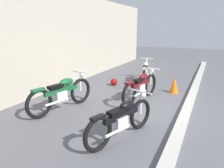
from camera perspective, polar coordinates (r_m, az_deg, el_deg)
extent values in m
plane|color=#56565B|center=(6.27, 8.34, -5.65)|extent=(40.00, 40.00, 0.00)
cube|color=#B2A893|center=(7.70, -17.51, 11.07)|extent=(18.00, 0.30, 3.52)
cube|color=#B7B2A8|center=(6.03, 19.60, -6.61)|extent=(18.00, 0.24, 0.12)
sphere|color=maroon|center=(8.27, 0.53, 0.55)|extent=(0.28, 0.28, 0.28)
cone|color=orange|center=(7.60, 16.52, -0.30)|extent=(0.32, 0.32, 0.55)
torus|color=black|center=(6.33, -8.51, -1.84)|extent=(0.76, 0.25, 0.76)
torus|color=black|center=(5.51, -19.11, -5.07)|extent=(0.76, 0.25, 0.76)
cube|color=silver|center=(5.85, -13.84, -3.28)|extent=(0.37, 0.27, 0.29)
cube|color=#145128|center=(5.84, -13.54, -1.61)|extent=(1.07, 0.32, 0.12)
ellipsoid|color=#145128|center=(5.90, -12.24, 0.53)|extent=(0.49, 0.30, 0.21)
cube|color=black|center=(5.69, -15.08, -0.72)|extent=(0.45, 0.27, 0.08)
cube|color=#145128|center=(5.40, -19.42, -1.54)|extent=(0.35, 0.19, 0.06)
cylinder|color=silver|center=(6.25, -8.61, 0.67)|extent=(0.06, 0.06, 0.57)
cylinder|color=silver|center=(6.19, -8.71, 3.24)|extent=(0.16, 0.60, 0.04)
sphere|color=silver|center=(6.27, -8.13, 2.43)|extent=(0.15, 0.15, 0.15)
cylinder|color=silver|center=(5.66, -14.64, -4.73)|extent=(0.72, 0.21, 0.06)
torus|color=black|center=(9.47, 9.21, 3.60)|extent=(0.73, 0.26, 0.73)
torus|color=black|center=(8.16, 8.72, 1.81)|extent=(0.73, 0.26, 0.73)
cube|color=silver|center=(8.76, 8.97, 2.83)|extent=(0.36, 0.27, 0.28)
cube|color=beige|center=(8.78, 9.03, 3.92)|extent=(1.02, 0.34, 0.12)
ellipsoid|color=beige|center=(8.92, 9.14, 5.26)|extent=(0.47, 0.30, 0.20)
cube|color=black|center=(8.58, 9.00, 4.55)|extent=(0.43, 0.27, 0.08)
cube|color=beige|center=(8.09, 8.81, 4.15)|extent=(0.34, 0.19, 0.06)
cylinder|color=silver|center=(9.43, 9.28, 5.23)|extent=(0.06, 0.06, 0.55)
cylinder|color=silver|center=(9.39, 9.35, 6.89)|extent=(0.17, 0.57, 0.04)
sphere|color=silver|center=(9.48, 9.35, 6.35)|extent=(0.14, 0.14, 0.14)
cylinder|color=silver|center=(8.58, 9.68, 2.06)|extent=(0.69, 0.22, 0.06)
torus|color=black|center=(7.13, 10.33, -0.16)|extent=(0.73, 0.22, 0.73)
torus|color=black|center=(5.99, 4.69, -2.84)|extent=(0.73, 0.22, 0.73)
cube|color=silver|center=(6.50, 7.55, -1.32)|extent=(0.35, 0.25, 0.28)
cube|color=#590F14|center=(6.50, 7.81, 0.13)|extent=(1.02, 0.28, 0.12)
ellipsoid|color=#590F14|center=(6.62, 8.60, 1.94)|extent=(0.47, 0.27, 0.20)
cube|color=black|center=(6.32, 7.08, 0.93)|extent=(0.42, 0.25, 0.08)
cube|color=#590F14|center=(5.90, 4.75, 0.29)|extent=(0.33, 0.17, 0.06)
cylinder|color=silver|center=(7.06, 10.43, 1.98)|extent=(0.06, 0.06, 0.55)
cylinder|color=silver|center=(7.01, 10.54, 4.16)|extent=(0.14, 0.57, 0.04)
sphere|color=silver|center=(7.10, 10.78, 3.47)|extent=(0.14, 0.14, 0.14)
cylinder|color=silver|center=(6.30, 7.61, -2.51)|extent=(0.70, 0.18, 0.06)
torus|color=black|center=(4.75, 7.66, -8.04)|extent=(0.68, 0.29, 0.68)
torus|color=black|center=(3.89, -3.78, -13.36)|extent=(0.68, 0.29, 0.68)
cube|color=silver|center=(4.25, 2.14, -10.45)|extent=(0.34, 0.27, 0.26)
cube|color=black|center=(4.22, 2.59, -8.41)|extent=(0.94, 0.39, 0.11)
ellipsoid|color=black|center=(4.28, 4.11, -5.68)|extent=(0.45, 0.31, 0.19)
cube|color=black|center=(4.06, 1.02, -7.52)|extent=(0.41, 0.28, 0.08)
cube|color=black|center=(3.75, -3.86, -9.05)|extent=(0.32, 0.20, 0.06)
cylinder|color=silver|center=(4.65, 7.77, -5.11)|extent=(0.05, 0.05, 0.52)
cylinder|color=silver|center=(4.57, 7.88, -2.07)|extent=(0.20, 0.53, 0.03)
sphere|color=silver|center=(4.66, 8.38, -2.98)|extent=(0.13, 0.13, 0.13)
cylinder|color=silver|center=(4.09, 1.55, -12.57)|extent=(0.64, 0.26, 0.06)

